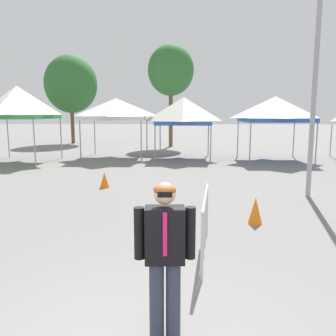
% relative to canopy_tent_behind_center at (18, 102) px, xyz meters
% --- Properties ---
extents(canopy_tent_behind_center, '(3.35, 3.35, 3.76)m').
position_rel_canopy_tent_behind_center_xyz_m(canopy_tent_behind_center, '(0.00, 0.00, 0.00)').
color(canopy_tent_behind_center, '#9E9EA3').
rests_on(canopy_tent_behind_center, ground).
extents(canopy_tent_left_of_center, '(3.29, 3.29, 3.21)m').
position_rel_canopy_tent_behind_center_xyz_m(canopy_tent_left_of_center, '(4.47, 1.94, -0.32)').
color(canopy_tent_left_of_center, '#9E9EA3').
rests_on(canopy_tent_left_of_center, ground).
extents(canopy_tent_center, '(3.00, 3.00, 3.27)m').
position_rel_canopy_tent_behind_center_xyz_m(canopy_tent_center, '(8.17, 1.73, -0.42)').
color(canopy_tent_center, '#9E9EA3').
rests_on(canopy_tent_center, ground).
extents(canopy_tent_far_right, '(3.42, 3.42, 3.28)m').
position_rel_canopy_tent_behind_center_xyz_m(canopy_tent_far_right, '(12.85, 1.21, -0.33)').
color(canopy_tent_far_right, '#9E9EA3').
rests_on(canopy_tent_far_right, ground).
extents(person_foreground, '(0.65, 0.27, 1.78)m').
position_rel_canopy_tent_behind_center_xyz_m(person_foreground, '(7.99, -13.83, -1.93)').
color(person_foreground, '#33384C').
rests_on(person_foreground, ground).
extents(light_pole_near_lift, '(0.36, 0.36, 9.14)m').
position_rel_canopy_tent_behind_center_xyz_m(light_pole_near_lift, '(11.90, -6.86, 2.18)').
color(light_pole_near_lift, '#9E9EA3').
rests_on(light_pole_near_lift, ground).
extents(tree_behind_tents_center, '(4.09, 4.09, 6.91)m').
position_rel_canopy_tent_behind_center_xyz_m(tree_behind_tents_center, '(-0.70, 10.78, 1.69)').
color(tree_behind_tents_center, brown).
rests_on(tree_behind_tents_center, ground).
extents(tree_behind_tents_left, '(3.24, 3.24, 7.19)m').
position_rel_canopy_tent_behind_center_xyz_m(tree_behind_tents_left, '(7.24, 8.36, 2.42)').
color(tree_behind_tents_left, brown).
rests_on(tree_behind_tents_left, ground).
extents(crowd_barrier_near_person, '(0.26, 2.09, 1.08)m').
position_rel_canopy_tent_behind_center_xyz_m(crowd_barrier_near_person, '(8.56, -11.40, -2.21)').
color(crowd_barrier_near_person, '#B7BABF').
rests_on(crowd_barrier_near_person, ground).
extents(traffic_cone_lot_center, '(0.32, 0.32, 0.51)m').
position_rel_canopy_tent_behind_center_xyz_m(traffic_cone_lot_center, '(5.55, -5.89, -2.71)').
color(traffic_cone_lot_center, orange).
rests_on(traffic_cone_lot_center, ground).
extents(traffic_cone_near_barrier, '(0.32, 0.32, 0.61)m').
position_rel_canopy_tent_behind_center_xyz_m(traffic_cone_near_barrier, '(9.80, -9.60, -2.66)').
color(traffic_cone_near_barrier, orange).
rests_on(traffic_cone_near_barrier, ground).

